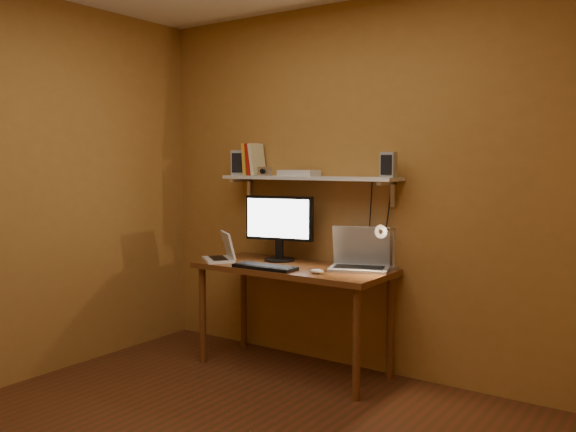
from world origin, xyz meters
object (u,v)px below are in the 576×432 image
Objects in this scene: desk_lamp at (387,241)px; speaker_right at (389,165)px; shelf_camera at (264,171)px; monitor at (279,225)px; wall_shelf at (308,178)px; speaker_left at (240,163)px; mouse at (317,271)px; desk at (293,278)px; keyboard at (265,267)px; netbook at (223,253)px; router at (299,173)px; laptop at (360,258)px.

speaker_right reaches higher than desk_lamp.
monitor is at bearing -5.84° from shelf_camera.
wall_shelf is at bearing 170.66° from speaker_right.
speaker_left reaches higher than shelf_camera.
wall_shelf is 0.65m from speaker_left.
mouse is 0.84m from speaker_right.
desk is 0.83m from shelf_camera.
wall_shelf is at bearing 7.44° from monitor.
keyboard is at bearing 169.29° from mouse.
desk_lamp is 1.95× the size of speaker_left.
desk is 0.73m from desk_lamp.
netbook is at bearing -150.97° from wall_shelf.
speaker_right is at bearing 2.21° from shelf_camera.
keyboard reaches higher than desk.
desk_lamp is (0.35, 0.29, 0.19)m from mouse.
speaker_right is at bearing 15.45° from desk.
keyboard is 0.99m from speaker_left.
speaker_right is (0.64, 0.18, 0.79)m from desk.
router is (-0.71, -0.00, -0.06)m from speaker_right.
laptop is 1.04m from netbook.
desk_lamp reaches higher than mouse.
monitor is 1.50× the size of netbook.
router reaches higher than laptop.
shelf_camera is (-0.66, 0.31, 0.64)m from mouse.
wall_shelf is 0.70m from laptop.
desk is at bearing -42.44° from monitor.
netbook is 1.31× the size of router.
speaker_right is (0.19, 0.03, 0.63)m from laptop.
desk is at bearing 66.73° from keyboard.
netbook is at bearing 174.33° from laptop.
desk_lamp reaches higher than desk.
shelf_camera is at bearing -30.94° from speaker_left.
router is at bearing -21.07° from speaker_left.
desk_lamp is 1.11m from shelf_camera.
monitor is 1.96× the size of router.
speaker_left is (-1.09, 0.05, 0.65)m from laptop.
mouse is (0.51, -0.29, -0.25)m from monitor.
speaker_right is at bearing -1.53° from wall_shelf.
speaker_right is 0.62× the size of router.
router is at bearing 86.24° from keyboard.
keyboard is 2.38× the size of speaker_left.
desk_lamp is at bearing -5.88° from wall_shelf.
desk is at bearing -36.01° from speaker_left.
mouse is 0.53× the size of speaker_right.
desk is 12.34× the size of shelf_camera.
monitor is 0.47m from netbook.
monitor is at bearing -161.11° from wall_shelf.
speaker_right is (0.73, 0.39, 0.70)m from keyboard.
laptop is 2.79× the size of speaker_right.
netbook is 0.74m from speaker_left.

